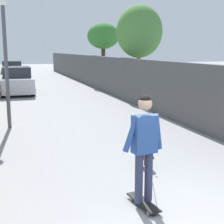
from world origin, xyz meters
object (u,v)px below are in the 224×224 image
at_px(tree_right_mid, 103,36).
at_px(car_near, 17,81).
at_px(tree_right_near, 139,32).
at_px(lamp_post, 4,38).
at_px(car_far, 12,71).
at_px(skateboard, 143,202).
at_px(person_skateboarder, 144,141).
at_px(dog, 145,155).

bearing_deg(tree_right_mid, car_near, 116.06).
relative_size(tree_right_near, lamp_post, 1.15).
distance_m(lamp_post, car_far, 18.31).
relative_size(skateboard, person_skateboarder, 0.47).
height_order(lamp_post, skateboard, lamp_post).
distance_m(tree_right_mid, car_near, 7.24).
bearing_deg(dog, tree_right_mid, -13.61).
bearing_deg(skateboard, tree_right_near, -22.24).
height_order(tree_right_near, skateboard, tree_right_near).
distance_m(tree_right_near, skateboard, 13.32).
bearing_deg(car_near, tree_right_mid, -63.94).
distance_m(tree_right_near, person_skateboarder, 13.09).
bearing_deg(skateboard, dog, -24.51).
bearing_deg(car_near, dog, -170.99).
bearing_deg(tree_right_near, dog, 158.13).
bearing_deg(tree_right_near, tree_right_mid, 1.74).
height_order(skateboard, car_far, car_far).
bearing_deg(dog, person_skateboarder, 155.49).
height_order(tree_right_near, lamp_post, tree_right_near).
bearing_deg(skateboard, lamp_post, 16.97).
bearing_deg(dog, car_far, 5.26).
height_order(lamp_post, person_skateboarder, lamp_post).
distance_m(person_skateboarder, car_near, 15.04).
xyz_separation_m(tree_right_near, person_skateboarder, (-11.93, 4.88, -2.31)).
relative_size(tree_right_near, skateboard, 5.88).
bearing_deg(person_skateboarder, tree_right_near, -22.24).
xyz_separation_m(tree_right_near, dog, (-10.27, 4.12, -3.15)).
relative_size(car_near, car_far, 0.97).
height_order(tree_right_near, car_near, tree_right_near).
height_order(tree_right_mid, lamp_post, tree_right_mid).
distance_m(tree_right_mid, car_far, 9.37).
relative_size(tree_right_mid, skateboard, 5.28).
xyz_separation_m(skateboard, car_near, (14.97, 1.35, 0.65)).
bearing_deg(tree_right_near, skateboard, 157.76).
height_order(tree_right_mid, person_skateboarder, tree_right_mid).
bearing_deg(tree_right_mid, tree_right_near, -178.26).
distance_m(tree_right_near, dog, 11.50).
bearing_deg(lamp_post, tree_right_near, -51.00).
bearing_deg(lamp_post, car_far, -1.89).
bearing_deg(tree_right_mid, dog, 166.39).
height_order(dog, car_far, car_far).
xyz_separation_m(tree_right_mid, dog, (-16.27, 3.94, -3.10)).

